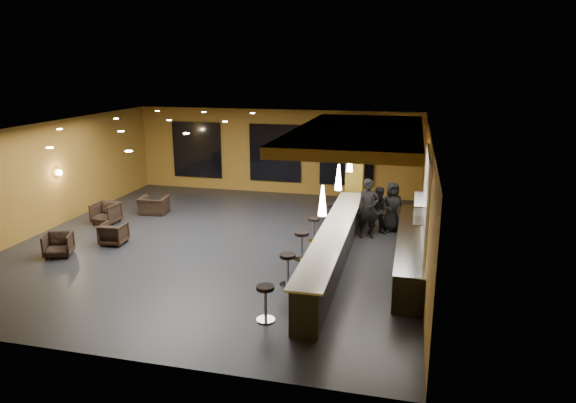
% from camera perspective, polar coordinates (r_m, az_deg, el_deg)
% --- Properties ---
extents(floor, '(12.00, 13.00, 0.10)m').
position_cam_1_polar(floor, '(15.97, -7.44, -4.69)').
color(floor, black).
rests_on(floor, ground).
extents(ceiling, '(12.00, 13.00, 0.10)m').
position_cam_1_polar(ceiling, '(15.14, -7.91, 8.23)').
color(ceiling, black).
extents(wall_back, '(12.00, 0.10, 3.50)m').
position_cam_1_polar(wall_back, '(21.56, -1.37, 5.58)').
color(wall_back, brown).
rests_on(wall_back, floor).
extents(wall_front, '(12.00, 0.10, 3.50)m').
position_cam_1_polar(wall_front, '(9.93, -21.49, -7.14)').
color(wall_front, brown).
rests_on(wall_front, floor).
extents(wall_left, '(0.10, 13.00, 3.50)m').
position_cam_1_polar(wall_left, '(18.50, -25.44, 2.49)').
color(wall_left, brown).
rests_on(wall_left, floor).
extents(wall_right, '(0.10, 13.00, 3.50)m').
position_cam_1_polar(wall_right, '(14.45, 15.32, 0.22)').
color(wall_right, brown).
rests_on(wall_right, floor).
extents(wood_soffit, '(3.60, 8.00, 0.28)m').
position_cam_1_polar(wood_soffit, '(15.19, 7.87, 7.53)').
color(wood_soffit, '#A57C30').
rests_on(wood_soffit, ceiling).
extents(window_left, '(2.20, 0.06, 2.40)m').
position_cam_1_polar(window_left, '(22.62, -10.08, 5.68)').
color(window_left, black).
rests_on(window_left, wall_back).
extents(window_center, '(2.20, 0.06, 2.40)m').
position_cam_1_polar(window_center, '(21.47, -1.44, 5.40)').
color(window_center, black).
rests_on(window_center, wall_back).
extents(window_right, '(2.20, 0.06, 2.40)m').
position_cam_1_polar(window_right, '(20.90, 6.55, 5.04)').
color(window_right, black).
rests_on(window_right, wall_back).
extents(tile_backsplash, '(0.06, 3.20, 2.40)m').
position_cam_1_polar(tile_backsplash, '(13.41, 15.10, 0.21)').
color(tile_backsplash, white).
rests_on(tile_backsplash, wall_right).
extents(bar_counter, '(0.60, 8.00, 1.00)m').
position_cam_1_polar(bar_counter, '(13.98, 5.14, -5.15)').
color(bar_counter, black).
rests_on(bar_counter, floor).
extents(bar_top, '(0.78, 8.10, 0.05)m').
position_cam_1_polar(bar_top, '(13.81, 5.20, -3.11)').
color(bar_top, silver).
rests_on(bar_top, bar_counter).
extents(prep_counter, '(0.70, 6.00, 0.86)m').
position_cam_1_polar(prep_counter, '(14.35, 13.39, -5.28)').
color(prep_counter, black).
rests_on(prep_counter, floor).
extents(prep_top, '(0.72, 6.00, 0.03)m').
position_cam_1_polar(prep_top, '(14.20, 13.51, -3.56)').
color(prep_top, silver).
rests_on(prep_top, prep_counter).
extents(wall_shelf_lower, '(0.30, 1.50, 0.03)m').
position_cam_1_polar(wall_shelf_lower, '(13.32, 14.39, -1.63)').
color(wall_shelf_lower, silver).
rests_on(wall_shelf_lower, wall_right).
extents(wall_shelf_upper, '(0.30, 1.50, 0.03)m').
position_cam_1_polar(wall_shelf_upper, '(13.20, 14.52, 0.24)').
color(wall_shelf_upper, silver).
rests_on(wall_shelf_upper, wall_right).
extents(column, '(0.60, 0.60, 3.50)m').
position_cam_1_polar(column, '(18.04, 7.45, 3.56)').
color(column, olive).
rests_on(column, floor).
extents(wall_sconce, '(0.22, 0.22, 0.22)m').
position_cam_1_polar(wall_sconce, '(18.77, -24.11, 2.96)').
color(wall_sconce, '#FFE5B2').
rests_on(wall_sconce, wall_left).
extents(pendant_0, '(0.20, 0.20, 0.70)m').
position_cam_1_polar(pendant_0, '(11.54, 3.86, 0.11)').
color(pendant_0, white).
rests_on(pendant_0, wood_soffit).
extents(pendant_1, '(0.20, 0.20, 0.70)m').
position_cam_1_polar(pendant_1, '(13.94, 5.63, 2.70)').
color(pendant_1, white).
rests_on(pendant_1, wood_soffit).
extents(pendant_2, '(0.20, 0.20, 0.70)m').
position_cam_1_polar(pendant_2, '(16.37, 6.89, 4.53)').
color(pendant_2, white).
rests_on(pendant_2, wood_soffit).
extents(staff_a, '(0.78, 0.61, 1.89)m').
position_cam_1_polar(staff_a, '(16.17, 8.90, -0.79)').
color(staff_a, black).
rests_on(staff_a, floor).
extents(staff_b, '(0.86, 0.74, 1.56)m').
position_cam_1_polar(staff_b, '(16.59, 10.20, -1.04)').
color(staff_b, black).
rests_on(staff_b, floor).
extents(staff_c, '(0.93, 0.78, 1.63)m').
position_cam_1_polar(staff_c, '(16.99, 11.48, -0.58)').
color(staff_c, black).
rests_on(staff_c, floor).
extents(armchair_a, '(0.95, 0.96, 0.67)m').
position_cam_1_polar(armchair_a, '(16.03, -24.16, -4.41)').
color(armchair_a, black).
rests_on(armchair_a, floor).
extents(armchair_b, '(0.76, 0.78, 0.66)m').
position_cam_1_polar(armchair_b, '(16.46, -18.80, -3.40)').
color(armchair_b, black).
rests_on(armchair_b, floor).
extents(armchair_c, '(0.83, 0.85, 0.73)m').
position_cam_1_polar(armchair_c, '(18.62, -19.57, -1.23)').
color(armchair_c, black).
rests_on(armchair_c, floor).
extents(armchair_d, '(1.06, 0.95, 0.64)m').
position_cam_1_polar(armchair_d, '(19.32, -14.69, -0.41)').
color(armchair_d, black).
rests_on(armchair_d, floor).
extents(bar_stool_0, '(0.41, 0.41, 0.80)m').
position_cam_1_polar(bar_stool_0, '(11.07, -2.52, -10.71)').
color(bar_stool_0, silver).
rests_on(bar_stool_0, floor).
extents(bar_stool_1, '(0.42, 0.42, 0.83)m').
position_cam_1_polar(bar_stool_1, '(12.68, -0.03, -7.13)').
color(bar_stool_1, silver).
rests_on(bar_stool_1, floor).
extents(bar_stool_2, '(0.42, 0.42, 0.84)m').
position_cam_1_polar(bar_stool_2, '(14.24, 1.52, -4.55)').
color(bar_stool_2, silver).
rests_on(bar_stool_2, floor).
extents(bar_stool_3, '(0.38, 0.38, 0.76)m').
position_cam_1_polar(bar_stool_3, '(15.78, 2.85, -2.77)').
color(bar_stool_3, silver).
rests_on(bar_stool_3, floor).
extents(bar_stool_4, '(0.41, 0.41, 0.81)m').
position_cam_1_polar(bar_stool_4, '(17.18, 4.37, -1.18)').
color(bar_stool_4, silver).
rests_on(bar_stool_4, floor).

